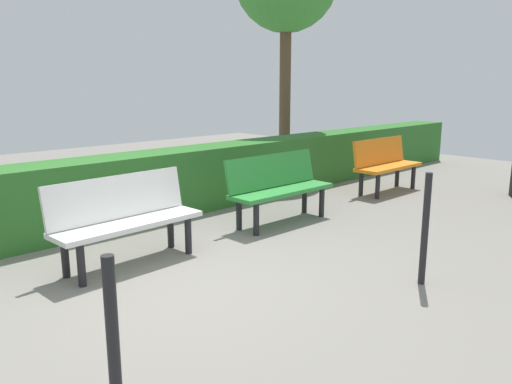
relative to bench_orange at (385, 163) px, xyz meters
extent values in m
plane|color=gray|center=(4.69, 0.69, -0.48)|extent=(19.01, 19.01, 0.00)
cube|color=orange|center=(0.00, 0.07, -0.06)|extent=(1.37, 0.43, 0.05)
cube|color=orange|center=(0.00, -0.12, 0.17)|extent=(1.37, 0.12, 0.42)
cylinder|color=black|center=(-0.53, 0.23, -0.28)|extent=(0.07, 0.07, 0.39)
cylinder|color=black|center=(-0.53, -0.07, -0.28)|extent=(0.07, 0.07, 0.39)
cylinder|color=black|center=(0.53, 0.22, -0.28)|extent=(0.07, 0.07, 0.39)
cylinder|color=black|center=(0.53, -0.08, -0.28)|extent=(0.07, 0.07, 0.39)
cube|color=#2D8C38|center=(2.56, 0.12, -0.06)|extent=(1.50, 0.43, 0.05)
cube|color=#2D8C38|center=(2.56, -0.07, 0.17)|extent=(1.50, 0.15, 0.42)
cylinder|color=black|center=(1.97, 0.28, -0.28)|extent=(0.07, 0.07, 0.39)
cylinder|color=black|center=(1.96, -0.02, -0.28)|extent=(0.07, 0.07, 0.39)
cylinder|color=black|center=(3.16, 0.27, -0.28)|extent=(0.07, 0.07, 0.39)
cylinder|color=black|center=(3.16, -0.03, -0.28)|extent=(0.07, 0.07, 0.39)
cube|color=white|center=(4.71, 0.10, -0.06)|extent=(1.50, 0.48, 0.05)
cube|color=white|center=(4.72, -0.09, 0.17)|extent=(1.49, 0.17, 0.42)
cylinder|color=black|center=(4.11, 0.23, -0.28)|extent=(0.07, 0.07, 0.39)
cylinder|color=black|center=(4.13, -0.07, -0.28)|extent=(0.07, 0.07, 0.39)
cylinder|color=black|center=(5.30, 0.27, -0.28)|extent=(0.07, 0.07, 0.39)
cylinder|color=black|center=(5.31, -0.03, -0.28)|extent=(0.07, 0.07, 0.39)
cube|color=#2D6B28|center=(3.63, -1.25, -0.05)|extent=(15.01, 0.62, 0.86)
cylinder|color=brown|center=(-0.30, -2.49, 1.05)|extent=(0.22, 0.22, 3.05)
cylinder|color=black|center=(3.12, 2.32, 0.02)|extent=(0.06, 0.06, 1.00)
cylinder|color=black|center=(6.08, 2.32, 0.02)|extent=(0.06, 0.06, 1.00)
camera|label=1|loc=(7.08, 4.29, 1.27)|focal=35.23mm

